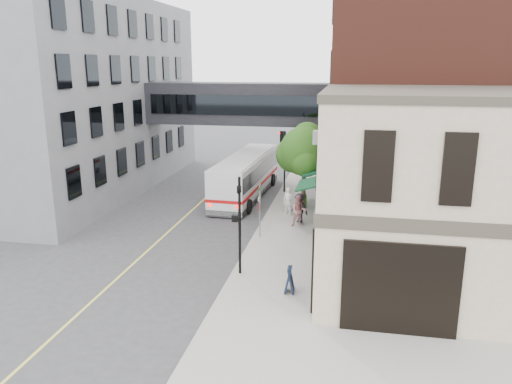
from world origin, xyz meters
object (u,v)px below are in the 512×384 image
at_px(pedestrian_c, 300,208).
at_px(sandwich_board, 290,280).
at_px(newspaper_box, 303,201).
at_px(bus, 246,174).
at_px(pedestrian_b, 299,211).
at_px(pedestrian_a, 288,201).

relative_size(pedestrian_c, sandwich_board, 1.63).
xyz_separation_m(pedestrian_c, newspaper_box, (-0.12, 3.21, -0.44)).
distance_m(bus, newspaper_box, 5.13).
bearing_deg(pedestrian_b, pedestrian_a, 103.29).
distance_m(pedestrian_b, sandwich_board, 8.74).
relative_size(pedestrian_b, newspaper_box, 2.03).
distance_m(bus, pedestrian_a, 5.52).
height_order(bus, sandwich_board, bus).
xyz_separation_m(bus, pedestrian_c, (4.48, -5.71, -0.62)).
height_order(pedestrian_a, pedestrian_c, pedestrian_c).
xyz_separation_m(pedestrian_b, newspaper_box, (-0.15, 3.92, -0.47)).
bearing_deg(pedestrian_c, sandwich_board, -56.95).
bearing_deg(sandwich_board, pedestrian_a, 94.65).
height_order(bus, pedestrian_b, bus).
distance_m(pedestrian_c, sandwich_board, 9.45).
height_order(bus, pedestrian_a, bus).
bearing_deg(newspaper_box, sandwich_board, -102.91).
height_order(pedestrian_c, sandwich_board, pedestrian_c).
relative_size(bus, pedestrian_b, 6.06).
distance_m(pedestrian_a, newspaper_box, 1.89).
xyz_separation_m(bus, sandwich_board, (5.06, -15.13, -0.96)).
height_order(pedestrian_a, sandwich_board, pedestrian_a).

